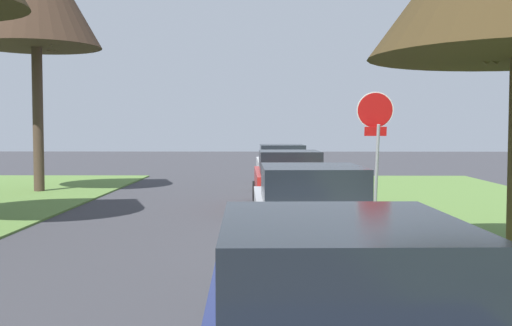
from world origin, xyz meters
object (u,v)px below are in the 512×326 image
(stop_sign_far, at_px, (375,129))
(parked_sedan_silver, at_px, (311,216))
(parked_sedan_red, at_px, (289,182))
(parked_sedan_white, at_px, (282,167))

(stop_sign_far, bearing_deg, parked_sedan_silver, -116.32)
(parked_sedan_silver, bearing_deg, stop_sign_far, 63.68)
(stop_sign_far, distance_m, parked_sedan_red, 4.04)
(parked_sedan_silver, relative_size, parked_sedan_white, 1.00)
(stop_sign_far, height_order, parked_sedan_white, stop_sign_far)
(parked_sedan_red, distance_m, parked_sedan_white, 6.28)
(parked_sedan_silver, height_order, parked_sedan_white, same)
(parked_sedan_silver, xyz_separation_m, parked_sedan_white, (-0.12, 12.97, 0.00))
(stop_sign_far, relative_size, parked_sedan_white, 0.66)
(stop_sign_far, bearing_deg, parked_sedan_white, 100.46)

